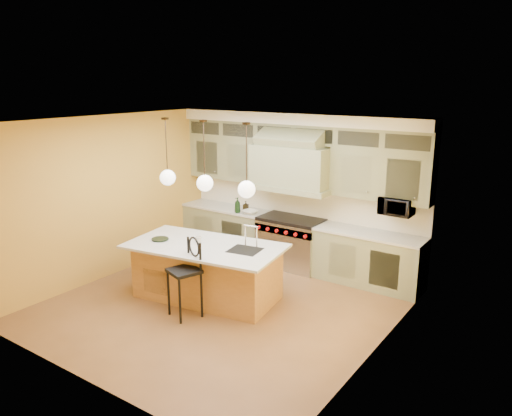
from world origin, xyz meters
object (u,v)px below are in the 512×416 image
Objects in this scene: microwave at (397,206)px; counter_stool at (186,272)px; kitchen_island at (207,270)px; range at (291,242)px.

counter_stool is at bearing -128.11° from microwave.
kitchen_island is 0.73m from counter_stool.
microwave is (2.18, 2.78, 0.75)m from counter_stool.
kitchen_island is at bearing 122.59° from counter_stool.
kitchen_island is 4.91× the size of microwave.
microwave reaches higher than range.
counter_stool is at bearing -85.54° from kitchen_island.
range is 2.70m from counter_stool.
microwave reaches higher than kitchen_island.
kitchen_island is 3.30m from microwave.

